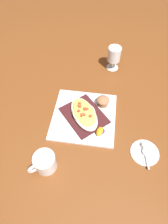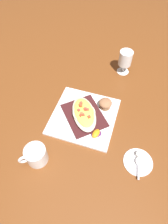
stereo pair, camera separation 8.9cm
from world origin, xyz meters
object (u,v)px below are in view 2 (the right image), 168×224
(gratin_dish, at_px, (84,113))
(creamer_cup_0, at_px, (139,154))
(coffee_mug, at_px, (36,156))
(orange_garnish, at_px, (96,134))
(stemmed_glass, at_px, (125,59))
(square_plate, at_px, (84,116))
(spoon, at_px, (139,162))
(muffin, at_px, (105,104))
(creamer_saucer, at_px, (138,162))

(gratin_dish, bearing_deg, creamer_cup_0, -125.61)
(coffee_mug, bearing_deg, orange_garnish, -60.47)
(orange_garnish, distance_m, stemmed_glass, 0.46)
(square_plate, height_order, spoon, spoon)
(muffin, relative_size, stemmed_glass, 0.46)
(muffin, relative_size, creamer_cup_0, 2.62)
(coffee_mug, height_order, stemmed_glass, stemmed_glass)
(gratin_dish, height_order, muffin, gratin_dish)
(orange_garnish, height_order, creamer_cup_0, orange_garnish)
(orange_garnish, relative_size, creamer_cup_0, 2.42)
(coffee_mug, xyz_separation_m, creamer_cup_0, (0.05, -0.42, -0.02))
(muffin, height_order, creamer_cup_0, muffin)
(coffee_mug, distance_m, stemmed_glass, 0.68)
(square_plate, xyz_separation_m, spoon, (-0.21, -0.24, 0.01))
(gratin_dish, bearing_deg, square_plate, -110.87)
(creamer_cup_0, bearing_deg, spoon, 175.82)
(creamer_cup_0, bearing_deg, stemmed_glass, 5.94)
(stemmed_glass, xyz_separation_m, spoon, (-0.55, -0.05, -0.07))
(stemmed_glass, bearing_deg, coffee_mug, 147.38)
(orange_garnish, relative_size, stemmed_glass, 0.43)
(coffee_mug, xyz_separation_m, stemmed_glass, (0.57, -0.36, 0.05))
(muffin, bearing_deg, coffee_mug, 137.35)
(square_plate, height_order, coffee_mug, coffee_mug)
(muffin, relative_size, spoon, 0.65)
(spoon, bearing_deg, coffee_mug, 92.99)
(gratin_dish, bearing_deg, stemmed_glass, -29.58)
(square_plate, relative_size, spoon, 3.09)
(square_plate, height_order, stemmed_glass, stemmed_glass)
(coffee_mug, bearing_deg, spoon, -87.01)
(orange_garnish, xyz_separation_m, creamer_saucer, (-0.11, -0.18, -0.02))
(orange_garnish, bearing_deg, gratin_dish, 33.10)
(square_plate, relative_size, creamer_cup_0, 12.38)
(muffin, distance_m, orange_garnish, 0.16)
(coffee_mug, xyz_separation_m, creamer_saucer, (0.03, -0.42, -0.03))
(spoon, relative_size, creamer_cup_0, 4.00)
(spoon, xyz_separation_m, creamer_cup_0, (0.03, -0.00, 0.00))
(orange_garnish, relative_size, coffee_mug, 0.52)
(square_plate, xyz_separation_m, coffee_mug, (-0.23, 0.17, 0.03))
(square_plate, distance_m, creamer_saucer, 0.32)
(coffee_mug, relative_size, spoon, 1.15)
(square_plate, xyz_separation_m, muffin, (0.06, -0.10, 0.03))
(stemmed_glass, relative_size, spoon, 1.41)
(square_plate, xyz_separation_m, stemmed_glass, (0.34, -0.19, 0.08))
(square_plate, bearing_deg, spoon, -130.46)
(muffin, relative_size, creamer_saucer, 0.52)
(stemmed_glass, height_order, creamer_saucer, stemmed_glass)
(square_plate, bearing_deg, gratin_dish, 69.13)
(muffin, xyz_separation_m, stemmed_glass, (0.28, -0.09, 0.05))
(creamer_saucer, bearing_deg, gratin_dish, 50.20)
(gratin_dish, xyz_separation_m, orange_garnish, (-0.10, -0.06, -0.01))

